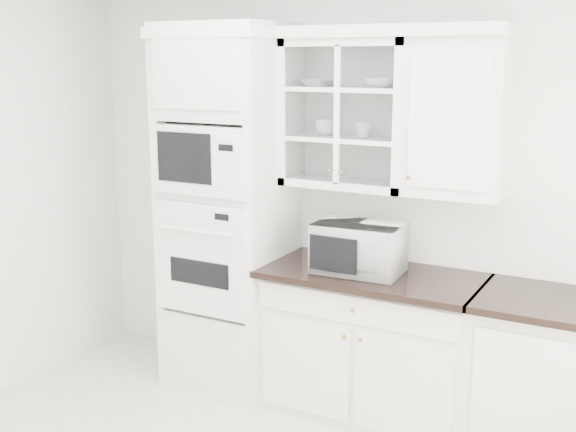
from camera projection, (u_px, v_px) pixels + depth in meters
The scene contains 12 objects.
room_shell at pixel (244, 145), 3.44m from camera, with size 4.00×3.50×2.70m.
oven_column at pixel (228, 210), 4.76m from camera, with size 0.76×0.68×2.40m.
base_cabinet_run at pixel (372, 342), 4.47m from camera, with size 1.32×0.67×0.92m.
extra_base_cabinet at pixel (540, 375), 4.00m from camera, with size 0.72×0.67×0.92m.
upper_cabinet_glass at pixel (348, 114), 4.40m from camera, with size 0.80×0.33×0.90m.
upper_cabinet_solid at pixel (458, 118), 4.09m from camera, with size 0.55×0.33×0.90m, color white.
crown_molding at pixel (332, 32), 4.33m from camera, with size 2.14×0.38×0.07m, color white.
countertop_microwave at pixel (360, 247), 4.34m from camera, with size 0.52×0.43×0.30m, color white.
bowl_a at pixel (317, 83), 4.47m from camera, with size 0.19×0.19×0.05m, color white.
bowl_b at pixel (379, 83), 4.28m from camera, with size 0.19×0.19×0.06m, color white.
cup_a at pixel (325, 127), 4.51m from camera, with size 0.13×0.13×0.10m, color white.
cup_b at pixel (363, 130), 4.36m from camera, with size 0.10×0.10×0.10m, color white.
Camera 1 is at (1.82, -2.49, 2.19)m, focal length 45.00 mm.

